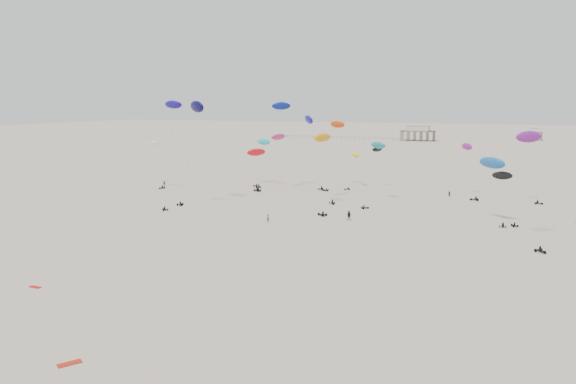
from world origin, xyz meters
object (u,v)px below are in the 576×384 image
at_px(pavilion_main, 418,134).
at_px(spectator_0, 268,222).
at_px(pavilion_small, 535,135).
at_px(rig_9, 469,161).
at_px(rig_4, 275,146).
at_px(rig_0, 531,159).

height_order(pavilion_main, spectator_0, pavilion_main).
height_order(pavilion_small, rig_9, rig_9).
distance_m(rig_4, rig_9, 52.74).
bearing_deg(rig_0, rig_9, -113.02).
bearing_deg(pavilion_small, rig_0, -93.24).
height_order(pavilion_small, spectator_0, pavilion_small).
bearing_deg(rig_0, spectator_0, -36.33).
bearing_deg(pavilion_small, rig_4, -108.17).
xyz_separation_m(pavilion_main, rig_9, (41.39, -211.13, 4.96)).
relative_size(pavilion_main, rig_9, 1.41).
height_order(pavilion_small, rig_0, rig_0).
height_order(rig_4, spectator_0, rig_4).
height_order(pavilion_main, rig_9, rig_9).
distance_m(rig_0, rig_4, 76.83).
distance_m(pavilion_main, pavilion_small, 76.16).
bearing_deg(pavilion_main, rig_9, -78.91).
distance_m(pavilion_small, rig_4, 259.75).
bearing_deg(rig_0, rig_4, -70.36).
xyz_separation_m(rig_0, spectator_0, (-49.15, -1.20, -14.69)).
bearing_deg(pavilion_main, rig_0, -78.24).
relative_size(pavilion_main, spectator_0, 10.87).
xyz_separation_m(pavilion_small, rig_0, (-16.29, -288.06, 11.21)).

